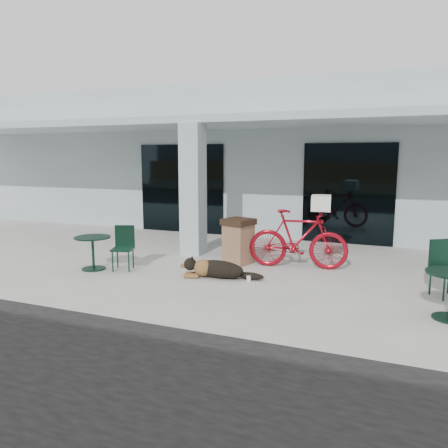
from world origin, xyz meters
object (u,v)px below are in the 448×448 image
at_px(cafe_table_near, 93,253).
at_px(cafe_chair_near, 123,248).
at_px(dog, 218,268).
at_px(cafe_chair_far_a, 448,269).
at_px(bicycle, 298,239).
at_px(trash_receptacle, 238,241).

bearing_deg(cafe_table_near, cafe_chair_near, 17.49).
distance_m(dog, cafe_chair_far_a, 4.04).
xyz_separation_m(bicycle, cafe_chair_far_a, (2.75, -1.00, -0.14)).
bearing_deg(cafe_chair_near, cafe_chair_far_a, -13.32).
bearing_deg(cafe_chair_near, trash_receptacle, 16.73).
height_order(dog, cafe_chair_far_a, cafe_chair_far_a).
bearing_deg(dog, cafe_chair_near, 167.79).
xyz_separation_m(dog, trash_receptacle, (-0.04, 1.25, 0.30)).
relative_size(bicycle, cafe_chair_near, 2.26).
xyz_separation_m(cafe_chair_far_a, trash_receptacle, (-4.05, 0.90, 0.02)).
relative_size(cafe_table_near, cafe_chair_far_a, 0.77).
relative_size(dog, trash_receptacle, 1.20).
height_order(bicycle, cafe_chair_near, bicycle).
bearing_deg(trash_receptacle, cafe_table_near, -148.54).
distance_m(bicycle, trash_receptacle, 1.31).
xyz_separation_m(bicycle, cafe_chair_near, (-3.34, -1.53, -0.16)).
bearing_deg(bicycle, dog, 128.83).
distance_m(cafe_chair_near, trash_receptacle, 2.49).
distance_m(cafe_chair_far_a, trash_receptacle, 4.15).
distance_m(cafe_table_near, cafe_chair_near, 0.65).
relative_size(dog, cafe_chair_near, 1.31).
relative_size(cafe_chair_near, trash_receptacle, 0.92).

